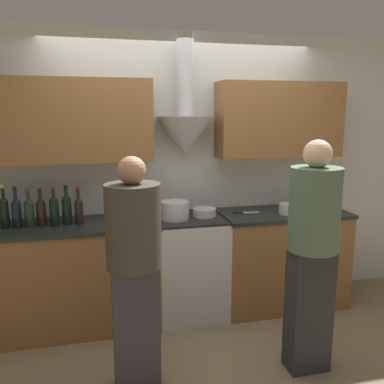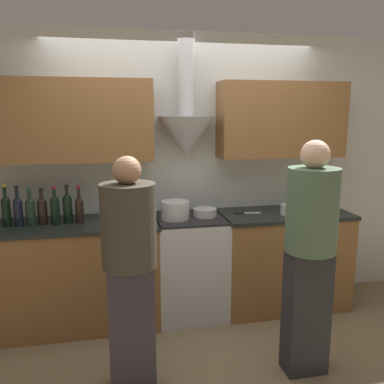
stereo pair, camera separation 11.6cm
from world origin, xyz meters
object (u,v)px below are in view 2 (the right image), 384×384
Objects in this scene: wine_bottle_4 at (30,210)px; mixing_bowl at (205,212)px; wine_bottle_2 at (6,209)px; orange_fruit at (334,206)px; wine_bottle_6 at (55,209)px; wine_bottle_3 at (18,210)px; stove_range at (190,265)px; person_foreground_left at (130,266)px; stock_pot at (175,210)px; person_foreground_right at (310,249)px; wine_bottle_5 at (42,210)px; wine_bottle_8 at (79,209)px; wine_bottle_7 at (68,207)px; saucepan at (290,210)px.

mixing_bowl is at bearing 0.60° from wine_bottle_4.
orange_fruit is at bearing -0.09° from wine_bottle_2.
wine_bottle_3 is at bearing 178.25° from wine_bottle_6.
person_foreground_left is at bearing -121.85° from stove_range.
stock_pot is at bearing 63.65° from person_foreground_left.
wine_bottle_3 is at bearing 154.30° from person_foreground_right.
wine_bottle_5 is 1.19m from person_foreground_left.
person_foreground_right reaches higher than stove_range.
wine_bottle_3 is 0.20× the size of person_foreground_right.
wine_bottle_8 is (0.59, -0.01, -0.02)m from wine_bottle_2.
wine_bottle_8 is (0.49, 0.00, -0.01)m from wine_bottle_3.
stove_range is 1.22m from wine_bottle_7.
wine_bottle_2 is at bearing 176.99° from wine_bottle_6.
wine_bottle_8 is at bearing -3.30° from wine_bottle_5.
wine_bottle_6 is (0.39, -0.02, -0.01)m from wine_bottle_2.
stock_pot is (1.13, -0.05, -0.05)m from wine_bottle_5.
wine_bottle_4 is at bearing -178.74° from wine_bottle_8.
person_foreground_right is (1.81, -1.00, -0.14)m from wine_bottle_6.
wine_bottle_7 is at bearing 116.19° from person_foreground_left.
wine_bottle_3 is at bearing -179.81° from wine_bottle_8.
wine_bottle_2 reaches higher than wine_bottle_8.
wine_bottle_7 is 0.92m from stock_pot.
person_foreground_right is (0.51, -1.02, -0.04)m from mixing_bowl.
wine_bottle_6 reaches higher than wine_bottle_8.
person_foreground_left is (0.77, -0.93, -0.19)m from wine_bottle_4.
stove_range is at bearing 122.46° from person_foreground_right.
wine_bottle_6 is (0.29, -0.01, -0.00)m from wine_bottle_3.
mixing_bowl is (1.41, -0.01, -0.09)m from wine_bottle_5.
wine_bottle_8 is at bearing 3.09° from wine_bottle_6.
stove_range is at bearing 0.50° from wine_bottle_8.
stock_pot is (1.02, -0.02, -0.06)m from wine_bottle_6.
wine_bottle_8 is at bearing 111.60° from person_foreground_left.
wine_bottle_6 is 2.07m from person_foreground_right.
wine_bottle_4 is at bearing -175.52° from wine_bottle_7.
person_foreground_left is 0.95× the size of person_foreground_right.
mixing_bowl is at bearing -0.10° from wine_bottle_2.
wine_bottle_5 is at bearing 151.70° from person_foreground_right.
wine_bottle_5 is at bearing 177.15° from saucepan.
person_foreground_right reaches higher than wine_bottle_8.
person_foreground_right is (1.24, -0.07, 0.05)m from person_foreground_left.
wine_bottle_6 is 1.01× the size of wine_bottle_8.
person_foreground_left is (0.68, -0.96, -0.19)m from wine_bottle_5.
stove_range is 2.82× the size of wine_bottle_7.
orange_fruit is 0.52m from saucepan.
wine_bottle_7 reaches higher than stock_pot.
wine_bottle_6 is 1.86× the size of saucepan.
wine_bottle_6 reaches higher than saucepan.
wine_bottle_2 is 1.09× the size of wine_bottle_4.
wine_bottle_3 is at bearing -179.69° from mixing_bowl.
saucepan reaches higher than stove_range.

